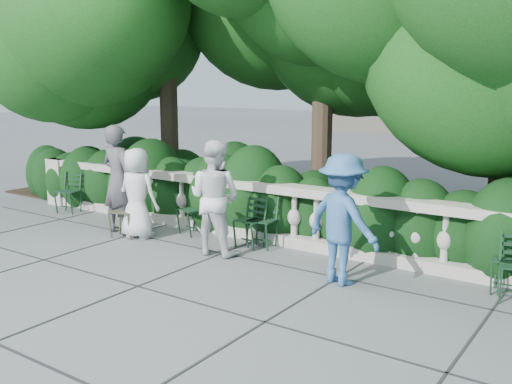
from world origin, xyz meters
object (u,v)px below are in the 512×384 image
Objects in this scene: chair_f at (506,298)px; chair_weathered at (121,239)px; chair_a at (65,214)px; chair_d at (258,250)px; person_woman_grey at (118,180)px; person_businessman at (137,193)px; chair_b at (185,236)px; person_older_blue at (343,219)px; person_casual_man at (214,197)px; chair_c at (244,249)px.

chair_f is 6.05m from chair_weathered.
chair_a and chair_d have the same top height.
chair_d is at bearing -164.58° from person_woman_grey.
person_businessman is at bearing -176.84° from chair_f.
chair_f is 0.44× the size of person_woman_grey.
chair_b is at bearing -14.95° from chair_a.
chair_weathered is 0.48× the size of person_older_blue.
chair_weathered is 2.07m from person_casual_man.
chair_b is 3.47m from person_older_blue.
person_older_blue is at bearing -25.65° from chair_d.
person_casual_man is at bearing -134.85° from chair_d.
person_older_blue is (4.39, -0.12, -0.09)m from person_woman_grey.
chair_a is at bearing -6.71° from person_woman_grey.
chair_c and chair_d have the same top height.
chair_f is at bearing -178.17° from person_casual_man.
person_woman_grey is (-0.50, 0.03, 0.18)m from person_businessman.
chair_a is 1.00× the size of chair_c.
chair_f is (8.37, 0.17, 0.00)m from chair_a.
chair_c is 0.44× the size of person_woman_grey.
person_woman_grey is at bearing 120.34° from chair_weathered.
chair_b is 0.48× the size of person_older_blue.
chair_c is 1.02m from person_casual_man.
chair_d is at bearing -134.92° from person_casual_man.
person_older_blue is (-1.92, -0.67, 0.87)m from chair_f.
person_businessman is at bearing -170.92° from chair_d.
chair_weathered is 0.54× the size of person_businessman.
chair_c is at bearing -126.91° from person_casual_man.
chair_c is 2.22m from person_older_blue.
person_woman_grey reaches higher than person_businessman.
chair_f is 4.28m from person_casual_man.
chair_c and chair_weathered have the same top height.
chair_c is 0.21m from chair_d.
chair_f is at bearing -5.42° from chair_d.
person_businessman is 0.81× the size of person_woman_grey.
chair_f is at bearing 179.51° from person_businessman.
person_older_blue reaches higher than chair_f.
person_casual_man is (4.23, -0.39, 0.89)m from chair_a.
person_casual_man reaches higher than chair_weathered.
chair_b is 1.49m from person_casual_man.
person_woman_grey is (-2.60, -0.53, 0.96)m from chair_d.
person_older_blue is (3.30, -0.63, 0.87)m from chair_b.
chair_b is 0.44× the size of person_woman_grey.
person_casual_man is (-4.15, -0.56, 0.89)m from chair_f.
chair_weathered is (-2.28, -0.80, 0.00)m from chair_d.
chair_d is 0.48× the size of person_older_blue.
person_businessman is (-5.81, -0.58, 0.78)m from chair_f.
person_casual_man reaches higher than chair_a.
chair_f is 0.54× the size of person_businessman.
chair_a and chair_f have the same top height.
chair_d is 2.31m from person_businessman.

